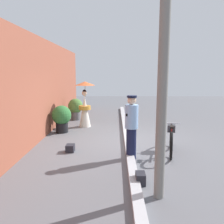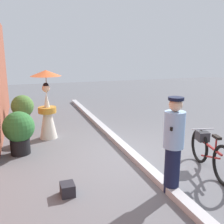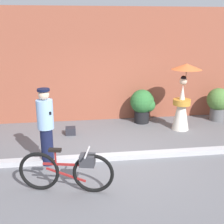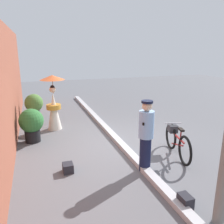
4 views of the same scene
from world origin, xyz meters
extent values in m
plane|color=slate|center=(0.00, 0.00, 0.00)|extent=(30.00, 30.00, 0.00)
cube|color=brown|center=(0.00, 3.07, 1.70)|extent=(14.00, 0.40, 3.40)
cube|color=#B2B2B7|center=(0.00, 0.00, 0.06)|extent=(14.00, 0.20, 0.12)
torus|color=black|center=(-0.66, -1.27, 0.37)|extent=(0.74, 0.23, 0.74)
torus|color=black|center=(-1.61, -1.05, 0.37)|extent=(0.74, 0.23, 0.74)
cube|color=maroon|center=(-1.13, -1.16, 0.53)|extent=(0.81, 0.22, 0.04)
cube|color=maroon|center=(-1.13, -1.16, 0.32)|extent=(0.71, 0.19, 0.26)
cylinder|color=maroon|center=(-1.31, -1.12, 0.64)|extent=(0.03, 0.03, 0.31)
cube|color=black|center=(-1.31, -1.12, 0.80)|extent=(0.23, 0.14, 0.05)
cylinder|color=silver|center=(-0.75, -1.25, 0.78)|extent=(0.14, 0.47, 0.03)
cube|color=#333338|center=(-0.75, -1.25, 0.63)|extent=(0.30, 0.27, 0.20)
cylinder|color=#141938|center=(-1.54, -0.03, 0.41)|extent=(0.26, 0.26, 0.82)
cylinder|color=#8CB2E0|center=(-1.54, -0.03, 1.12)|extent=(0.34, 0.34, 0.61)
sphere|color=#D8B293|center=(-1.54, -0.03, 1.54)|extent=(0.22, 0.22, 0.22)
cylinder|color=black|center=(-1.54, -0.03, 1.64)|extent=(0.25, 0.25, 0.05)
cube|color=black|center=(-1.54, -0.03, 1.18)|extent=(0.28, 0.31, 0.06)
cone|color=silver|center=(2.08, 1.67, 0.65)|extent=(0.48, 0.48, 1.30)
cylinder|color=#C1842D|center=(2.08, 1.67, 0.81)|extent=(0.49, 0.49, 0.16)
sphere|color=beige|center=(2.08, 1.67, 1.40)|extent=(0.21, 0.21, 0.21)
sphere|color=black|center=(2.08, 1.67, 1.48)|extent=(0.16, 0.16, 0.16)
cylinder|color=olive|center=(2.13, 1.65, 1.53)|extent=(0.02, 0.02, 0.55)
cone|color=orange|center=(2.13, 1.65, 1.80)|extent=(0.83, 0.83, 0.16)
cylinder|color=black|center=(1.12, 2.42, 0.19)|extent=(0.45, 0.45, 0.37)
sphere|color=#2D6B33|center=(1.12, 2.42, 0.66)|extent=(0.72, 0.72, 0.72)
sphere|color=#2D6B33|center=(1.30, 2.31, 0.57)|extent=(0.40, 0.40, 0.40)
cylinder|color=#59595B|center=(3.52, 2.31, 0.19)|extent=(0.45, 0.45, 0.39)
sphere|color=#4C7A38|center=(3.52, 2.31, 0.67)|extent=(0.71, 0.71, 0.71)
sphere|color=#4C7A38|center=(3.69, 2.21, 0.58)|extent=(0.39, 0.39, 0.39)
cube|color=#26262D|center=(-2.95, -0.12, 0.12)|extent=(0.28, 0.19, 0.23)
cube|color=black|center=(-2.95, -0.18, 0.17)|extent=(0.24, 0.07, 0.08)
cube|color=#26262D|center=(-1.05, 1.68, 0.10)|extent=(0.27, 0.23, 0.21)
cube|color=black|center=(-1.05, 1.61, 0.16)|extent=(0.23, 0.08, 0.07)
cylinder|color=slate|center=(-3.45, -0.40, 2.40)|extent=(0.18, 0.18, 4.80)
camera|label=1|loc=(-7.32, 0.38, 2.22)|focal=36.84mm
camera|label=2|loc=(-5.00, 2.27, 2.37)|focal=41.27mm
camera|label=3|loc=(-0.97, -5.89, 2.90)|focal=46.77mm
camera|label=4|loc=(-5.93, 2.27, 2.75)|focal=37.39mm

